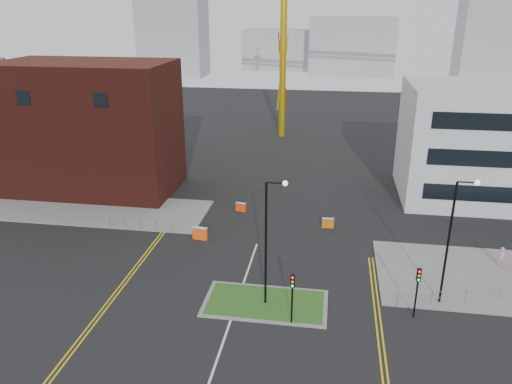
% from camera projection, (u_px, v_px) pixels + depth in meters
% --- Properties ---
extents(ground, '(200.00, 200.00, 0.00)m').
position_uv_depth(ground, '(210.00, 381.00, 27.69)').
color(ground, black).
rests_on(ground, ground).
extents(pavement_left, '(28.00, 8.00, 0.12)m').
position_uv_depth(pavement_left, '(71.00, 208.00, 50.90)').
color(pavement_left, slate).
rests_on(pavement_left, ground).
extents(island_kerb, '(8.60, 4.60, 0.08)m').
position_uv_depth(island_kerb, '(265.00, 303.00, 34.77)').
color(island_kerb, slate).
rests_on(island_kerb, ground).
extents(grass_island, '(8.00, 4.00, 0.12)m').
position_uv_depth(grass_island, '(265.00, 303.00, 34.77)').
color(grass_island, '#26511B').
rests_on(grass_island, ground).
extents(brick_building, '(24.20, 10.07, 14.24)m').
position_uv_depth(brick_building, '(65.00, 128.00, 54.47)').
color(brick_building, '#441611').
rests_on(brick_building, ground).
extents(streetlamp_island, '(1.46, 0.36, 9.18)m').
position_uv_depth(streetlamp_island, '(269.00, 234.00, 32.83)').
color(streetlamp_island, black).
rests_on(streetlamp_island, ground).
extents(streetlamp_right_near, '(1.46, 0.36, 9.18)m').
position_uv_depth(streetlamp_right_near, '(453.00, 233.00, 32.93)').
color(streetlamp_right_near, black).
rests_on(streetlamp_right_near, ground).
extents(traffic_light_island, '(0.28, 0.33, 3.65)m').
position_uv_depth(traffic_light_island, '(292.00, 290.00, 31.72)').
color(traffic_light_island, black).
rests_on(traffic_light_island, ground).
extents(traffic_light_right, '(0.28, 0.33, 3.65)m').
position_uv_depth(traffic_light_right, '(418.00, 284.00, 32.40)').
color(traffic_light_right, black).
rests_on(traffic_light_right, ground).
extents(railing_left, '(6.05, 0.05, 1.10)m').
position_uv_depth(railing_left, '(140.00, 223.00, 45.65)').
color(railing_left, gray).
rests_on(railing_left, ground).
extents(centre_line, '(0.15, 30.00, 0.01)m').
position_uv_depth(centre_line, '(218.00, 357.00, 29.54)').
color(centre_line, silver).
rests_on(centre_line, ground).
extents(yellow_left_a, '(0.12, 24.00, 0.01)m').
position_uv_depth(yellow_left_a, '(127.00, 276.00, 38.24)').
color(yellow_left_a, gold).
rests_on(yellow_left_a, ground).
extents(yellow_left_b, '(0.12, 24.00, 0.01)m').
position_uv_depth(yellow_left_b, '(131.00, 277.00, 38.19)').
color(yellow_left_b, gold).
rests_on(yellow_left_b, ground).
extents(yellow_right_a, '(0.12, 20.00, 0.01)m').
position_uv_depth(yellow_right_a, '(377.00, 331.00, 31.84)').
color(yellow_right_a, gold).
rests_on(yellow_right_a, ground).
extents(yellow_right_b, '(0.12, 20.00, 0.01)m').
position_uv_depth(yellow_right_b, '(382.00, 332.00, 31.80)').
color(yellow_right_b, gold).
rests_on(yellow_right_b, ground).
extents(skyline_a, '(18.00, 12.00, 22.00)m').
position_uv_depth(skyline_a, '(173.00, 36.00, 140.44)').
color(skyline_a, gray).
rests_on(skyline_a, ground).
extents(skyline_b, '(24.00, 12.00, 16.00)m').
position_uv_depth(skyline_b, '(352.00, 46.00, 143.45)').
color(skyline_b, gray).
rests_on(skyline_b, ground).
extents(skyline_c, '(14.00, 12.00, 28.00)m').
position_uv_depth(skyline_c, '(488.00, 26.00, 131.60)').
color(skyline_c, gray).
rests_on(skyline_c, ground).
extents(skyline_d, '(30.00, 12.00, 12.00)m').
position_uv_depth(skyline_d, '(292.00, 50.00, 156.02)').
color(skyline_d, gray).
rests_on(skyline_d, ground).
extents(pedestrian, '(0.76, 0.68, 1.74)m').
position_uv_depth(pedestrian, '(502.00, 258.00, 39.26)').
color(pedestrian, pink).
rests_on(pedestrian, ground).
extents(barrier_left, '(1.36, 0.59, 1.10)m').
position_uv_depth(barrier_left, '(200.00, 233.00, 44.11)').
color(barrier_left, '#FC540E').
rests_on(barrier_left, ground).
extents(barrier_mid, '(1.10, 0.60, 0.88)m').
position_uv_depth(barrier_mid, '(241.00, 207.00, 50.08)').
color(barrier_mid, '#FF3A0E').
rests_on(barrier_mid, ground).
extents(barrier_right, '(1.11, 0.40, 0.92)m').
position_uv_depth(barrier_right, '(328.00, 223.00, 46.41)').
color(barrier_right, '#D0690B').
rests_on(barrier_right, ground).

